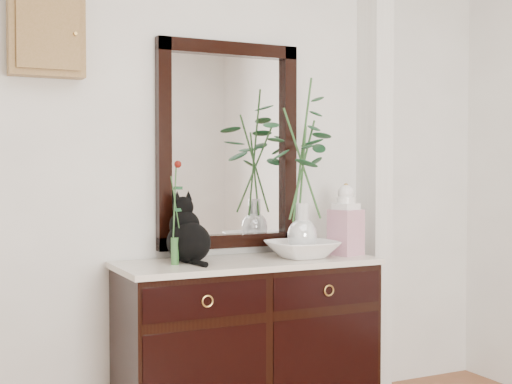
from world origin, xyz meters
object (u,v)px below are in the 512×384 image
sideboard (247,333)px  lotus_bowl (302,249)px  cat (189,229)px  ginger_jar (346,219)px

sideboard → lotus_bowl: (0.30, -0.04, 0.42)m
cat → lotus_bowl: size_ratio=0.93×
cat → lotus_bowl: cat is taller
cat → lotus_bowl: (0.59, -0.09, -0.12)m
sideboard → ginger_jar: ginger_jar is taller
sideboard → ginger_jar: size_ratio=3.41×
lotus_bowl → ginger_jar: 0.31m
cat → lotus_bowl: bearing=-15.1°
lotus_bowl → ginger_jar: (0.27, 0.00, 0.15)m
lotus_bowl → ginger_jar: ginger_jar is taller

